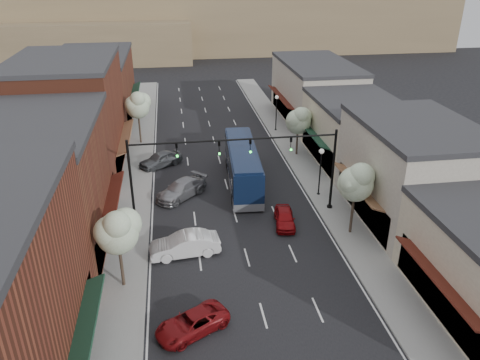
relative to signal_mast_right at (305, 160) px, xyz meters
name	(u,v)px	position (x,y,z in m)	size (l,w,h in m)	color
ground	(252,275)	(-5.62, -8.00, -4.62)	(160.00, 160.00, 0.00)	black
sidewalk_left	(137,169)	(-14.02, 10.50, -4.55)	(2.80, 73.00, 0.15)	gray
sidewalk_right	(301,160)	(2.78, 10.50, -4.55)	(2.80, 73.00, 0.15)	gray
curb_left	(151,169)	(-12.62, 10.50, -4.55)	(0.25, 73.00, 0.17)	gray
curb_right	(288,161)	(1.38, 10.50, -4.55)	(0.25, 73.00, 0.17)	gray
bldg_left_midnear	(37,186)	(-19.85, -2.00, 0.03)	(10.14, 14.10, 9.40)	brown
bldg_left_midfar	(70,116)	(-19.86, 12.00, 0.78)	(10.14, 14.10, 10.90)	brown
bldg_left_far	(94,88)	(-19.84, 28.00, -0.46)	(10.14, 18.10, 8.40)	brown
bldg_right_midnear	(412,172)	(8.10, -2.00, -0.72)	(9.14, 12.10, 7.90)	beige
bldg_right_midfar	(354,131)	(8.08, 10.00, -1.46)	(9.14, 12.10, 6.40)	beige
bldg_right_far	(315,91)	(8.09, 24.00, -0.96)	(9.14, 16.10, 7.40)	beige
hill_far	(186,21)	(-5.62, 82.00, 1.38)	(120.00, 30.00, 12.00)	#7A6647
hill_near	(67,41)	(-30.62, 70.00, -0.62)	(50.00, 20.00, 8.00)	#7A6647
signal_mast_right	(305,160)	(0.00, 0.00, 0.00)	(8.22, 0.46, 7.00)	black
signal_mast_left	(162,168)	(-11.24, 0.00, 0.00)	(8.22, 0.46, 7.00)	black
tree_right_near	(357,181)	(2.73, -4.05, -0.17)	(2.85, 2.65, 5.95)	#47382B
tree_right_far	(299,120)	(2.73, 11.95, -0.63)	(2.85, 2.65, 5.43)	#47382B
tree_left_near	(118,230)	(-13.87, -8.05, -0.40)	(2.85, 2.65, 5.69)	#47382B
tree_left_far	(138,104)	(-13.87, 17.95, -0.02)	(2.85, 2.65, 6.13)	#47382B
lamp_post_near	(321,164)	(2.18, 2.50, -1.62)	(0.44, 0.44, 4.44)	black
lamp_post_far	(276,107)	(2.18, 20.00, -1.62)	(0.44, 0.44, 4.44)	black
coach_bus	(243,165)	(-4.09, 5.96, -2.75)	(3.27, 11.87, 3.59)	#0D1935
red_hatchback	(285,218)	(-1.99, -2.03, -3.99)	(1.50, 3.72, 1.27)	maroon
parked_car_a	(192,323)	(-9.82, -12.67, -4.03)	(1.96, 4.25, 1.18)	maroon
parked_car_b	(185,245)	(-9.89, -4.97, -3.81)	(1.71, 4.92, 1.62)	white
parked_car_c	(181,189)	(-9.82, 4.04, -3.87)	(2.10, 5.15, 1.50)	gray
parked_car_d	(161,159)	(-11.65, 11.16, -3.86)	(1.81, 4.50, 1.53)	#565A5D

